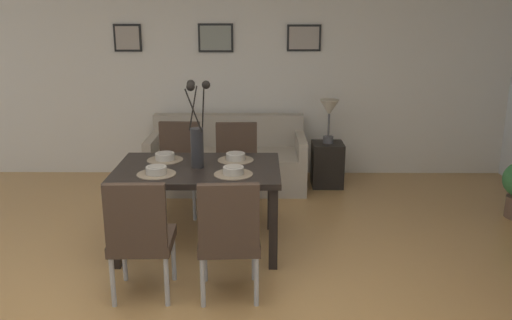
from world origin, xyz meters
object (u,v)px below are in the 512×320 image
table_lamp (329,112)px  bowl_far_right (236,156)px  centerpiece_vase (197,135)px  bowl_near_left (156,170)px  framed_picture_left (128,38)px  side_table (327,164)px  dining_chair_near_left (140,234)px  dining_chair_far_left (229,234)px  bowl_near_right (165,156)px  framed_picture_right (304,38)px  dining_chair_near_right (179,163)px  dining_table (198,177)px  framed_picture_center (216,38)px  sofa (228,163)px  bowl_far_left (233,170)px  dining_chair_far_right (237,164)px

table_lamp → bowl_far_right: bearing=-124.1°
centerpiece_vase → bowl_near_left: bearing=-146.3°
framed_picture_left → side_table: bearing=-11.4°
dining_chair_near_left → dining_chair_far_left: 0.63m
bowl_near_right → side_table: bearing=42.3°
dining_chair_near_left → dining_chair_far_left: same height
framed_picture_right → centerpiece_vase: bearing=-115.8°
dining_chair_far_left → table_lamp: bearing=68.6°
bowl_far_right → side_table: bearing=55.9°
dining_chair_near_right → table_lamp: bearing=26.7°
dining_chair_near_right → dining_chair_far_left: size_ratio=1.00×
bowl_near_left → framed_picture_right: (1.37, 2.39, 0.91)m
dining_chair_far_left → bowl_near_left: 0.96m
bowl_far_right → side_table: 1.88m
bowl_near_left → framed_picture_right: bearing=60.2°
dining_chair_far_left → framed_picture_left: (-1.37, 3.06, 1.18)m
dining_table → dining_chair_near_left: 0.95m
framed_picture_center → centerpiece_vase: bearing=-90.0°
sofa → framed_picture_left: size_ratio=5.48×
side_table → sofa: bearing=-179.8°
dining_table → framed_picture_right: framed_picture_right is taller
framed_picture_center → framed_picture_right: framed_picture_center is taller
dining_chair_near_left → bowl_near_left: 0.72m
bowl_far_left → side_table: (1.01, 1.91, -0.52)m
framed_picture_right → bowl_far_right: bearing=-110.6°
dining_table → bowl_near_left: bearing=-146.4°
dining_chair_far_left → dining_chair_far_right: bearing=90.7°
dining_chair_near_left → dining_chair_near_right: bearing=89.3°
dining_table → dining_chair_far_left: size_ratio=1.52×
dining_chair_near_right → side_table: bearing=26.7°
framed_picture_left → sofa: bearing=-21.8°
dining_chair_near_right → bowl_near_left: 1.13m
dining_chair_near_right → framed_picture_center: size_ratio=2.20×
bowl_near_left → framed_picture_left: (-0.74, 2.39, 0.91)m
dining_chair_near_right → framed_picture_left: framed_picture_left is taller
dining_table → bowl_near_right: size_ratio=8.24×
dining_chair_near_right → centerpiece_vase: centerpiece_vase is taller
dining_chair_near_right → framed_picture_right: framed_picture_right is taller
dining_chair_far_right → dining_chair_far_left: bearing=-89.3°
framed_picture_left → framed_picture_center: bearing=-0.0°
bowl_near_right → bowl_near_left: bearing=-90.0°
centerpiece_vase → framed_picture_right: 2.51m
framed_picture_center → dining_chair_far_left: bearing=-84.2°
framed_picture_left → framed_picture_right: bearing=-0.0°
sofa → framed_picture_right: 1.75m
dining_table → sofa: bearing=85.0°
centerpiece_vase → bowl_near_left: centerpiece_vase is taller
dining_table → side_table: (1.33, 1.70, -0.39)m
bowl_near_right → framed_picture_right: bearing=55.2°
dining_chair_near_right → framed_picture_left: size_ratio=2.79×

